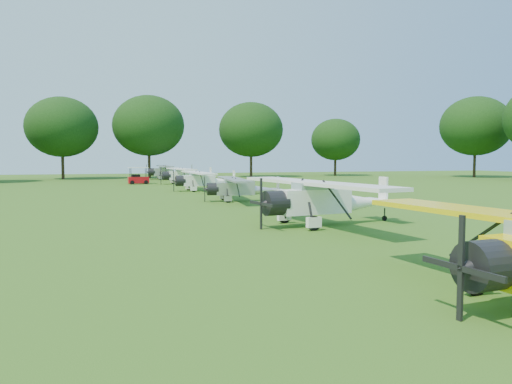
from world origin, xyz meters
TOP-DOWN VIEW (x-y plane):
  - ground at (0.00, 0.00)m, footprint 160.00×160.00m
  - tree_belt at (3.57, 0.16)m, footprint 137.36×130.27m
  - aircraft_3 at (1.61, -0.77)m, footprint 7.47×11.85m
  - aircraft_4 at (1.12, 13.02)m, footprint 5.93×9.45m
  - aircraft_5 at (0.56, 25.06)m, footprint 6.40×10.18m
  - aircraft_6 at (0.74, 37.95)m, footprint 6.65×10.59m
  - aircraft_7 at (0.30, 51.43)m, footprint 7.06×11.21m
  - golf_cart at (-4.85, 39.55)m, footprint 2.50×1.67m

SIDE VIEW (x-z plane):
  - ground at x=0.00m, z-range 0.00..0.00m
  - golf_cart at x=-4.85m, z-range -0.34..1.70m
  - aircraft_4 at x=1.12m, z-range 0.16..2.01m
  - aircraft_5 at x=0.56m, z-range 0.17..2.18m
  - aircraft_6 at x=0.74m, z-range 0.18..2.26m
  - aircraft_7 at x=0.30m, z-range 0.19..2.41m
  - aircraft_3 at x=1.61m, z-range 0.20..2.52m
  - tree_belt at x=3.57m, z-range 0.77..15.29m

